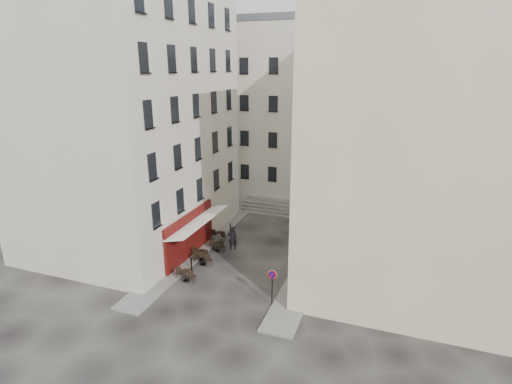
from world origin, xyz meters
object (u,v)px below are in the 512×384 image
at_px(bistro_table_a, 186,274).
at_px(bistro_table_b, 203,258).
at_px(no_parking_sign, 272,281).
at_px(pedestrian, 233,238).

height_order(bistro_table_a, bistro_table_b, bistro_table_b).
xyz_separation_m(no_parking_sign, bistro_table_a, (-6.36, 0.88, -1.22)).
bearing_deg(pedestrian, bistro_table_a, 59.16).
height_order(no_parking_sign, bistro_table_a, no_parking_sign).
height_order(bistro_table_b, pedestrian, pedestrian).
xyz_separation_m(bistro_table_b, pedestrian, (1.01, 3.17, 0.47)).
bearing_deg(bistro_table_a, no_parking_sign, -7.85).
distance_m(bistro_table_a, bistro_table_b, 2.48).
distance_m(no_parking_sign, bistro_table_a, 6.53).
bearing_deg(bistro_table_a, pedestrian, 79.86).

